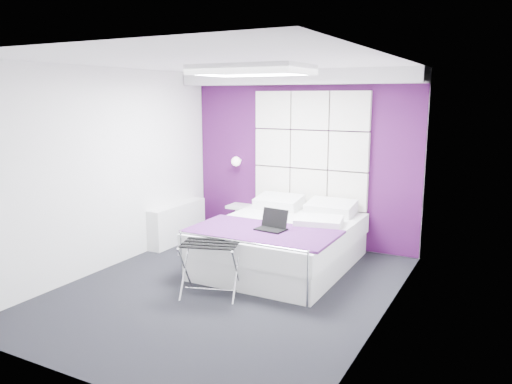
% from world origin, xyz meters
% --- Properties ---
extents(floor, '(4.40, 4.40, 0.00)m').
position_xyz_m(floor, '(0.00, 0.00, 0.00)').
color(floor, black).
rests_on(floor, ground).
extents(ceiling, '(4.40, 4.40, 0.00)m').
position_xyz_m(ceiling, '(0.00, 0.00, 2.60)').
color(ceiling, white).
rests_on(ceiling, wall_back).
extents(wall_back, '(3.60, 0.00, 3.60)m').
position_xyz_m(wall_back, '(0.00, 2.20, 1.30)').
color(wall_back, white).
rests_on(wall_back, floor).
extents(wall_left, '(0.00, 4.40, 4.40)m').
position_xyz_m(wall_left, '(-1.80, 0.00, 1.30)').
color(wall_left, white).
rests_on(wall_left, floor).
extents(wall_right, '(0.00, 4.40, 4.40)m').
position_xyz_m(wall_right, '(1.80, 0.00, 1.30)').
color(wall_right, white).
rests_on(wall_right, floor).
extents(accent_wall, '(3.58, 0.02, 2.58)m').
position_xyz_m(accent_wall, '(0.00, 2.19, 1.30)').
color(accent_wall, '#420F44').
rests_on(accent_wall, wall_back).
extents(soffit, '(3.58, 0.50, 0.20)m').
position_xyz_m(soffit, '(0.00, 1.95, 2.50)').
color(soffit, white).
rests_on(soffit, wall_back).
extents(headboard, '(1.80, 0.08, 2.30)m').
position_xyz_m(headboard, '(0.15, 2.14, 1.17)').
color(headboard, silver).
rests_on(headboard, wall_back).
extents(skylight, '(1.36, 0.86, 0.12)m').
position_xyz_m(skylight, '(0.00, 0.60, 2.55)').
color(skylight, white).
rests_on(skylight, ceiling).
extents(wall_lamp, '(0.15, 0.15, 0.15)m').
position_xyz_m(wall_lamp, '(-1.05, 2.06, 1.22)').
color(wall_lamp, white).
rests_on(wall_lamp, wall_back).
extents(radiator, '(0.22, 1.20, 0.60)m').
position_xyz_m(radiator, '(-1.69, 1.30, 0.30)').
color(radiator, white).
rests_on(radiator, floor).
extents(bed, '(1.81, 2.19, 0.76)m').
position_xyz_m(bed, '(0.21, 1.05, 0.32)').
color(bed, white).
rests_on(bed, floor).
extents(nightstand, '(0.41, 0.32, 0.05)m').
position_xyz_m(nightstand, '(-0.96, 2.02, 0.50)').
color(nightstand, white).
rests_on(nightstand, wall_back).
extents(luggage_rack, '(0.62, 0.46, 0.62)m').
position_xyz_m(luggage_rack, '(-0.08, -0.24, 0.31)').
color(luggage_rack, silver).
rests_on(luggage_rack, floor).
extents(laptop, '(0.36, 0.25, 0.25)m').
position_xyz_m(laptop, '(0.29, 0.60, 0.68)').
color(laptop, black).
rests_on(laptop, bed).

